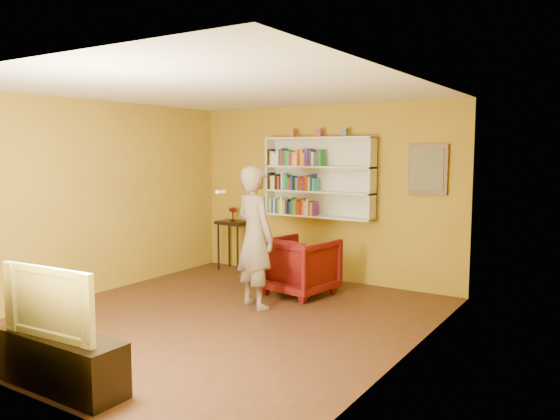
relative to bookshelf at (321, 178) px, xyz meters
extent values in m
cube|color=#3F2314|center=(0.00, -2.41, -1.65)|extent=(5.30, 5.80, 0.12)
cube|color=#A1801E|center=(0.00, 0.11, -0.24)|extent=(5.30, 0.04, 2.70)
cube|color=#A1801E|center=(0.00, -4.93, -0.24)|extent=(5.30, 0.04, 2.70)
cube|color=#A1801E|center=(-2.27, -2.41, -0.24)|extent=(0.04, 5.80, 2.70)
cube|color=#A1801E|center=(2.27, -2.41, -0.24)|extent=(0.04, 5.80, 2.70)
cube|color=white|center=(0.00, -2.41, 1.14)|extent=(5.30, 5.80, 0.06)
cube|color=silver|center=(0.00, 0.07, 0.01)|extent=(1.80, 0.03, 1.20)
cube|color=silver|center=(-0.89, -0.06, 0.01)|extent=(0.03, 0.28, 1.20)
cube|color=silver|center=(0.89, -0.06, 0.01)|extent=(0.03, 0.28, 1.20)
cube|color=silver|center=(0.00, -0.06, -0.59)|extent=(1.80, 0.28, 0.03)
cube|color=silver|center=(0.00, -0.06, -0.21)|extent=(1.80, 0.28, 0.03)
cube|color=silver|center=(0.00, -0.06, 0.17)|extent=(1.80, 0.28, 0.03)
cube|color=silver|center=(0.00, -0.06, 0.61)|extent=(1.80, 0.28, 0.03)
cube|color=teal|center=(-0.84, -0.10, -0.47)|extent=(0.03, 0.19, 0.22)
cube|color=gold|center=(-0.81, -0.11, -0.46)|extent=(0.03, 0.16, 0.24)
cube|color=navy|center=(-0.77, -0.10, -0.47)|extent=(0.03, 0.17, 0.21)
cube|color=white|center=(-0.74, -0.10, -0.46)|extent=(0.02, 0.17, 0.25)
cube|color=navy|center=(-0.71, -0.10, -0.48)|extent=(0.03, 0.19, 0.21)
cube|color=#1C812A|center=(-0.68, -0.11, -0.47)|extent=(0.03, 0.15, 0.22)
cube|color=yellow|center=(-0.64, -0.11, -0.47)|extent=(0.03, 0.16, 0.22)
cube|color=white|center=(-0.61, -0.10, -0.45)|extent=(0.03, 0.18, 0.26)
cube|color=yellow|center=(-0.56, -0.10, -0.48)|extent=(0.04, 0.18, 0.21)
cube|color=navy|center=(-0.52, -0.10, -0.48)|extent=(0.03, 0.19, 0.20)
cube|color=black|center=(-0.48, -0.11, -0.46)|extent=(0.03, 0.17, 0.23)
cube|color=navy|center=(-0.45, -0.12, -0.48)|extent=(0.03, 0.15, 0.20)
cube|color=#1C812A|center=(-0.42, -0.11, -0.45)|extent=(0.02, 0.15, 0.26)
cube|color=teal|center=(-0.39, -0.10, -0.47)|extent=(0.03, 0.17, 0.22)
cube|color=gold|center=(-0.35, -0.11, -0.46)|extent=(0.02, 0.15, 0.25)
cube|color=brown|center=(-0.33, -0.11, -0.47)|extent=(0.03, 0.16, 0.23)
cube|color=brown|center=(-0.29, -0.10, -0.48)|extent=(0.04, 0.17, 0.21)
cube|color=#A51D19|center=(-0.24, -0.10, -0.45)|extent=(0.04, 0.17, 0.26)
cube|color=gold|center=(-0.21, -0.11, -0.46)|extent=(0.02, 0.15, 0.24)
cube|color=white|center=(-0.18, -0.11, -0.47)|extent=(0.03, 0.16, 0.21)
cube|color=white|center=(-0.14, -0.10, -0.45)|extent=(0.04, 0.18, 0.26)
cube|color=brown|center=(-0.10, -0.11, -0.47)|extent=(0.03, 0.17, 0.22)
cube|color=yellow|center=(-0.07, -0.09, -0.48)|extent=(0.03, 0.19, 0.20)
cube|color=#612673|center=(-0.02, -0.12, -0.47)|extent=(0.04, 0.14, 0.22)
cube|color=black|center=(-0.84, -0.11, -0.07)|extent=(0.04, 0.15, 0.26)
cube|color=yellow|center=(-0.79, -0.10, -0.09)|extent=(0.04, 0.19, 0.21)
cube|color=white|center=(-0.75, -0.10, -0.09)|extent=(0.03, 0.18, 0.21)
cube|color=black|center=(-0.71, -0.09, -0.08)|extent=(0.04, 0.19, 0.24)
cube|color=#A51D19|center=(-0.66, -0.10, -0.09)|extent=(0.04, 0.19, 0.22)
cube|color=black|center=(-0.63, -0.11, -0.10)|extent=(0.03, 0.16, 0.21)
cube|color=white|center=(-0.60, -0.10, -0.07)|extent=(0.02, 0.17, 0.27)
cube|color=teal|center=(-0.55, -0.11, -0.08)|extent=(0.04, 0.16, 0.24)
cube|color=#1C812A|center=(-0.51, -0.10, -0.08)|extent=(0.03, 0.17, 0.23)
cube|color=brown|center=(-0.46, -0.10, -0.10)|extent=(0.04, 0.18, 0.19)
cube|color=navy|center=(-0.42, -0.11, -0.09)|extent=(0.04, 0.17, 0.22)
cube|color=black|center=(-0.37, -0.10, -0.10)|extent=(0.04, 0.18, 0.19)
cube|color=teal|center=(-0.33, -0.11, -0.10)|extent=(0.04, 0.16, 0.20)
cube|color=#A51D19|center=(-0.28, -0.12, -0.09)|extent=(0.04, 0.15, 0.22)
cube|color=brown|center=(-0.25, -0.11, -0.10)|extent=(0.03, 0.16, 0.20)
cube|color=#612673|center=(-0.22, -0.10, -0.10)|extent=(0.02, 0.18, 0.20)
cube|color=#A51D19|center=(-0.19, -0.11, -0.10)|extent=(0.02, 0.15, 0.20)
cube|color=brown|center=(-0.15, -0.11, -0.08)|extent=(0.04, 0.15, 0.24)
cube|color=yellow|center=(-0.11, -0.10, -0.09)|extent=(0.04, 0.18, 0.21)
cube|color=navy|center=(-0.07, -0.10, -0.07)|extent=(0.03, 0.17, 0.26)
cube|color=teal|center=(-0.03, -0.11, -0.10)|extent=(0.04, 0.16, 0.19)
cube|color=black|center=(-0.84, -0.10, 0.31)|extent=(0.03, 0.18, 0.26)
cube|color=gold|center=(-0.81, -0.11, 0.29)|extent=(0.03, 0.17, 0.23)
cube|color=white|center=(-0.77, -0.11, 0.29)|extent=(0.03, 0.16, 0.22)
cube|color=white|center=(-0.73, -0.10, 0.28)|extent=(0.04, 0.19, 0.19)
cube|color=white|center=(-0.68, -0.11, 0.30)|extent=(0.04, 0.16, 0.23)
cube|color=#1C812A|center=(-0.65, -0.12, 0.31)|extent=(0.02, 0.14, 0.26)
cube|color=#612673|center=(-0.61, -0.10, 0.31)|extent=(0.04, 0.17, 0.27)
cube|color=brown|center=(-0.57, -0.10, 0.29)|extent=(0.03, 0.18, 0.23)
cube|color=#1C812A|center=(-0.53, -0.11, 0.30)|extent=(0.04, 0.16, 0.24)
cube|color=teal|center=(-0.48, -0.12, 0.29)|extent=(0.04, 0.15, 0.23)
cube|color=#A51D19|center=(-0.43, -0.10, 0.29)|extent=(0.04, 0.18, 0.21)
cube|color=gold|center=(-0.39, -0.11, 0.29)|extent=(0.04, 0.17, 0.21)
cube|color=white|center=(-0.35, -0.11, 0.28)|extent=(0.03, 0.15, 0.20)
cube|color=gold|center=(-0.32, -0.12, 0.30)|extent=(0.03, 0.15, 0.23)
cube|color=#A51D19|center=(-0.28, -0.10, 0.31)|extent=(0.04, 0.19, 0.26)
cube|color=yellow|center=(-0.24, -0.11, 0.31)|extent=(0.03, 0.17, 0.26)
cube|color=gold|center=(-0.21, -0.12, 0.28)|extent=(0.04, 0.14, 0.20)
cube|color=#612673|center=(-0.17, -0.11, 0.31)|extent=(0.04, 0.16, 0.27)
cube|color=navy|center=(-0.13, -0.11, 0.31)|extent=(0.04, 0.17, 0.26)
cube|color=#612673|center=(-0.08, -0.11, 0.30)|extent=(0.03, 0.17, 0.25)
cube|color=white|center=(-0.05, -0.12, 0.29)|extent=(0.03, 0.14, 0.21)
cube|color=#1C812A|center=(-0.01, -0.10, 0.29)|extent=(0.04, 0.18, 0.21)
cube|color=#612673|center=(0.04, -0.11, 0.29)|extent=(0.03, 0.16, 0.21)
cube|color=#1C812A|center=(0.08, -0.12, 0.31)|extent=(0.04, 0.14, 0.26)
cube|color=#A5632F|center=(-0.48, -0.06, 0.68)|extent=(0.09, 0.09, 0.13)
cube|color=#AC3950|center=(0.00, -0.06, 0.68)|extent=(0.09, 0.09, 0.13)
cube|color=slate|center=(0.43, -0.06, 0.68)|extent=(0.08, 0.08, 0.11)
cube|color=#533717|center=(1.65, 0.06, 0.16)|extent=(0.55, 0.04, 0.70)
cube|color=gray|center=(1.65, 0.03, 0.16)|extent=(0.45, 0.02, 0.58)
cylinder|color=black|center=(-1.79, -0.31, -1.21)|extent=(0.04, 0.04, 0.77)
cylinder|color=black|center=(-1.38, -0.31, -1.21)|extent=(0.04, 0.04, 0.77)
cylinder|color=black|center=(-1.79, -0.01, -1.21)|extent=(0.04, 0.04, 0.77)
cylinder|color=black|center=(-1.38, -0.01, -1.21)|extent=(0.04, 0.04, 0.77)
cube|color=black|center=(-1.58, -0.16, -0.79)|extent=(0.51, 0.39, 0.06)
cylinder|color=maroon|center=(-1.58, -0.16, -0.76)|extent=(0.10, 0.10, 0.02)
cylinder|color=maroon|center=(-1.58, -0.16, -0.68)|extent=(0.03, 0.03, 0.13)
ellipsoid|color=maroon|center=(-1.58, -0.16, -0.58)|extent=(0.13, 0.13, 0.09)
cylinder|color=#FCE3AC|center=(-1.52, -0.16, -0.58)|extent=(0.01, 0.01, 0.10)
cylinder|color=#FCE3AC|center=(-1.53, -0.12, -0.58)|extent=(0.01, 0.01, 0.10)
cylinder|color=#FCE3AC|center=(-1.56, -0.10, -0.58)|extent=(0.01, 0.01, 0.10)
cylinder|color=#FCE3AC|center=(-1.61, -0.10, -0.58)|extent=(0.01, 0.01, 0.10)
cylinder|color=#FCE3AC|center=(-1.64, -0.12, -0.58)|extent=(0.01, 0.01, 0.10)
cylinder|color=#FCE3AC|center=(-1.65, -0.16, -0.58)|extent=(0.01, 0.01, 0.10)
cylinder|color=#FCE3AC|center=(-1.64, -0.20, -0.58)|extent=(0.01, 0.01, 0.10)
cylinder|color=#FCE3AC|center=(-1.61, -0.22, -0.58)|extent=(0.01, 0.01, 0.10)
cylinder|color=#FCE3AC|center=(-1.56, -0.22, -0.58)|extent=(0.01, 0.01, 0.10)
cylinder|color=#FCE3AC|center=(-1.53, -0.20, -0.58)|extent=(0.01, 0.01, 0.10)
imported|color=#490509|center=(0.19, -0.94, -1.19)|extent=(0.98, 1.00, 0.80)
imported|color=#706052|center=(0.03, -1.79, -0.69)|extent=(0.77, 0.65, 1.81)
cube|color=white|center=(-0.27, -2.10, -0.10)|extent=(0.04, 0.15, 0.04)
cube|color=black|center=(0.05, -4.66, -1.36)|extent=(1.30, 0.39, 0.46)
imported|color=black|center=(0.05, -4.66, -0.83)|extent=(1.05, 0.21, 0.60)
camera|label=1|loc=(4.02, -7.39, 0.41)|focal=35.00mm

